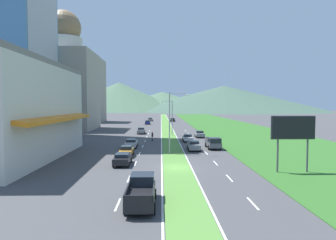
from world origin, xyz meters
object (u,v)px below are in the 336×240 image
Objects in this scene: street_lamp_mid at (171,115)px; car_9 at (173,120)px; pickup_truck_1 at (141,192)px; motorcycle_rider at (152,137)px; billboard_roadside at (293,130)px; car_1 at (131,143)px; street_lamp_near at (172,119)px; car_4 at (150,119)px; car_6 at (148,122)px; car_0 at (122,159)px; car_7 at (188,138)px; car_8 at (200,134)px; pickup_truck_0 at (213,143)px; car_3 at (141,131)px; car_5 at (127,151)px; car_2 at (194,146)px.

street_lamp_mid is 56.71m from car_9.
pickup_truck_1 is 37.97m from motorcycle_rider.
car_1 is at bearing 135.82° from billboard_roadside.
street_lamp_near is 1.99× the size of car_4.
car_6 is 48.94m from motorcycle_rider.
car_9 is (3.45, 82.55, -4.57)m from street_lamp_near.
car_4 is at bearing 94.19° from street_lamp_near.
car_0 is at bearing -101.94° from street_lamp_mid.
car_0 is 93.51m from car_4.
car_9 is at bearing -29.57° from car_6.
car_8 is (3.39, 7.20, 0.01)m from car_7.
car_7 is at bearing -10.53° from pickup_truck_1.
car_7 is 67.74m from car_9.
pickup_truck_0 is (13.82, -59.73, 0.22)m from car_6.
street_lamp_mid is at bearing -173.29° from car_4.
car_0 is 32.55m from car_8.
car_0 is (-7.12, -33.65, -4.09)m from street_lamp_mid.
car_3 is at bearing -10.93° from car_9.
car_9 is 2.23× the size of motorcycle_rider.
street_lamp_mid is at bearing -120.46° from car_3.
car_6 is at bearing 0.17° from car_0.
car_9 is (10.17, 75.73, -0.01)m from car_1.
street_lamp_mid is 1.55× the size of pickup_truck_0.
car_5 is 2.15× the size of motorcycle_rider.
car_4 is at bearing 2.41° from motorcycle_rider.
pickup_truck_0 reaches higher than car_7.
street_lamp_mid is 9.46m from car_3.
billboard_roadside is 1.46× the size of car_6.
street_lamp_near is 17.69m from billboard_roadside.
car_8 is at bearing -168.11° from car_4.
car_7 is 2.25× the size of motorcycle_rider.
car_8 is (6.40, -4.05, -4.09)m from street_lamp_mid.
motorcycle_rider is at bearing -177.59° from car_4.
street_lamp_near reaches higher than car_8.
motorcycle_rider is (3.26, -14.35, -0.06)m from car_3.
street_lamp_mid is at bearing 107.52° from billboard_roadside.
street_lamp_near is 9.88m from pickup_truck_0.
street_lamp_mid is 1.74× the size of car_1.
car_3 is at bearing 12.78° from motorcycle_rider.
car_3 is (0.11, 23.57, 0.03)m from car_1.
car_4 is (-10.03, 82.48, -0.04)m from car_2.
car_9 is 0.83× the size of pickup_truck_0.
car_0 is 14.42m from car_1.
car_1 reaches higher than car_0.
street_lamp_near is at bearing -91.64° from street_lamp_mid.
pickup_truck_0 is at bearing 107.89° from billboard_roadside.
street_lamp_mid is 1.82× the size of car_3.
billboard_roadside is 1.47× the size of car_8.
billboard_roadside reaches higher than car_8.
billboard_roadside is at bearing 9.42° from car_8.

